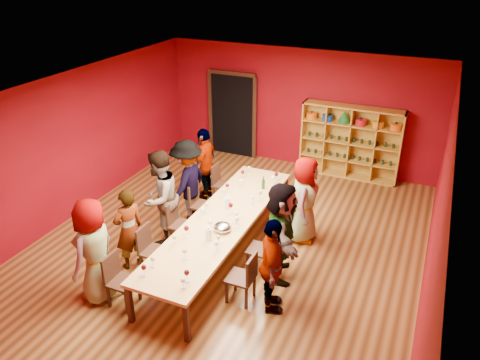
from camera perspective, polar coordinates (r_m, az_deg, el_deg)
name	(u,v)px	position (r m, az deg, el deg)	size (l,w,h in m)	color
room_shell	(221,182)	(8.11, -2.34, -0.22)	(7.10, 9.10, 3.04)	#5A3517
tasting_table	(222,221)	(8.50, -2.24, -5.06)	(1.10, 4.50, 0.75)	tan
doorway	(233,114)	(12.68, -0.84, 7.99)	(1.40, 0.17, 2.30)	black
shelving_unit	(351,138)	(11.72, 13.33, 4.96)	(2.40, 0.40, 1.80)	#B58728
chair_person_left_0	(118,277)	(7.75, -14.66, -11.39)	(0.42, 0.42, 0.89)	black
person_left_0	(94,251)	(7.74, -17.36, -8.21)	(0.87, 0.47, 1.78)	#525157
chair_person_left_1	(150,247)	(8.31, -10.93, -8.07)	(0.42, 0.42, 0.89)	black
person_left_1	(129,229)	(8.37, -13.40, -5.85)	(0.56, 0.41, 1.53)	#4A4B4F
chair_person_left_2	(178,221)	(8.96, -7.61, -5.02)	(0.42, 0.42, 0.89)	black
person_left_2	(160,198)	(8.91, -9.75, -2.13)	(0.90, 0.50, 1.86)	tan
chair_person_left_3	(199,202)	(9.57, -5.08, -2.68)	(0.42, 0.42, 0.89)	black
person_left_3	(187,182)	(9.49, -6.45, -0.29)	(1.15, 0.48, 1.79)	pink
chair_person_left_4	(220,181)	(10.36, -2.40, -0.18)	(0.42, 0.42, 0.89)	black
person_left_4	(205,164)	(10.37, -4.26, 1.90)	(0.99, 0.45, 1.68)	#5178A8
chair_person_right_1	(245,276)	(7.53, 0.65, -11.60)	(0.42, 0.42, 0.89)	black
person_right_1	(272,267)	(7.22, 3.89, -10.48)	(0.95, 0.43, 1.62)	tan
chair_person_right_2	(265,248)	(8.17, 3.03, -8.23)	(0.42, 0.42, 0.89)	black
person_right_2	(281,232)	(7.87, 5.05, -6.29)	(1.66, 0.48, 1.79)	#141937
chair_person_right_3	(288,213)	(9.18, 5.91, -4.06)	(0.42, 0.42, 0.89)	black
person_right_3	(304,200)	(8.93, 7.85, -2.42)	(0.84, 0.46, 1.72)	#4A4A4F
wine_glass_0	(276,175)	(9.77, 4.44, 0.66)	(0.08, 0.08, 0.20)	white
wine_glass_1	(185,251)	(7.43, -6.76, -8.62)	(0.08, 0.08, 0.19)	white
wine_glass_2	(183,281)	(6.87, -6.97, -12.09)	(0.07, 0.07, 0.18)	white
wine_glass_3	(175,237)	(7.76, -7.98, -6.96)	(0.08, 0.08, 0.20)	white
wine_glass_4	(227,186)	(9.32, -1.56, -0.71)	(0.07, 0.07, 0.19)	white
wine_glass_5	(249,168)	(10.07, 1.11, 1.44)	(0.07, 0.07, 0.18)	white
wine_glass_6	(153,259)	(7.33, -10.57, -9.49)	(0.08, 0.08, 0.19)	white
wine_glass_7	(237,219)	(8.16, -0.41, -4.81)	(0.08, 0.08, 0.21)	white
wine_glass_8	(231,206)	(8.57, -1.14, -3.15)	(0.09, 0.09, 0.21)	white
wine_glass_9	(207,205)	(8.64, -4.06, -3.03)	(0.08, 0.08, 0.20)	white
wine_glass_10	(187,273)	(6.97, -6.52, -11.22)	(0.08, 0.08, 0.21)	white
wine_glass_11	(260,193)	(9.00, 2.42, -1.57)	(0.09, 0.09, 0.22)	white
wine_glass_12	(218,238)	(7.72, -2.68, -7.02)	(0.07, 0.07, 0.18)	white
wine_glass_13	(252,198)	(8.88, 1.49, -2.18)	(0.07, 0.07, 0.19)	white
wine_glass_14	(236,214)	(8.30, -0.50, -4.17)	(0.09, 0.09, 0.22)	white
wine_glass_15	(186,229)	(7.94, -6.55, -5.93)	(0.09, 0.09, 0.21)	white
wine_glass_16	(243,173)	(9.85, 0.33, 0.91)	(0.08, 0.08, 0.19)	white
wine_glass_17	(241,182)	(9.46, 0.11, -0.18)	(0.08, 0.08, 0.20)	white
wine_glass_18	(202,210)	(8.48, -4.62, -3.69)	(0.08, 0.08, 0.19)	white
wine_glass_19	(273,178)	(9.63, 4.07, 0.26)	(0.08, 0.08, 0.20)	white
wine_glass_20	(223,191)	(9.11, -2.05, -1.38)	(0.08, 0.08, 0.19)	white
wine_glass_21	(210,223)	(8.08, -3.66, -5.21)	(0.08, 0.08, 0.21)	white
wine_glass_22	(216,244)	(7.56, -2.94, -7.77)	(0.08, 0.08, 0.19)	white
wine_glass_23	(144,268)	(7.17, -11.64, -10.44)	(0.08, 0.08, 0.20)	white
spittoon_bowl	(222,227)	(8.09, -2.15, -5.79)	(0.31, 0.31, 0.17)	#B2B4B9
carafe_a	(227,203)	(8.75, -1.55, -2.78)	(0.12, 0.12, 0.25)	white
carafe_b	(209,234)	(7.84, -3.84, -6.61)	(0.12, 0.12, 0.26)	white
wine_bottle	(263,184)	(9.46, 2.85, -0.49)	(0.08, 0.08, 0.27)	#163D1A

